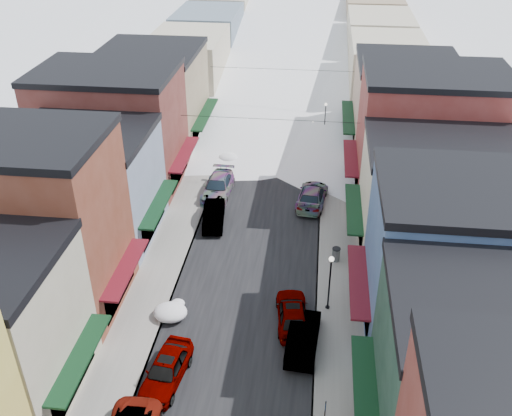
% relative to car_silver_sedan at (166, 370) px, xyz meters
% --- Properties ---
extents(road, '(10.00, 160.00, 0.01)m').
position_rel_car_silver_sedan_xyz_m(road, '(3.50, 45.67, -0.84)').
color(road, black).
rests_on(road, ground).
extents(sidewalk_left, '(3.20, 160.00, 0.15)m').
position_rel_car_silver_sedan_xyz_m(sidewalk_left, '(-3.10, 45.67, -0.77)').
color(sidewalk_left, gray).
rests_on(sidewalk_left, ground).
extents(sidewalk_right, '(3.20, 160.00, 0.15)m').
position_rel_car_silver_sedan_xyz_m(sidewalk_right, '(10.10, 45.67, -0.77)').
color(sidewalk_right, gray).
rests_on(sidewalk_right, ground).
extents(curb_left, '(0.10, 160.00, 0.15)m').
position_rel_car_silver_sedan_xyz_m(curb_left, '(-1.55, 45.67, -0.77)').
color(curb_left, slate).
rests_on(curb_left, ground).
extents(curb_right, '(0.10, 160.00, 0.15)m').
position_rel_car_silver_sedan_xyz_m(curb_right, '(8.55, 45.67, -0.77)').
color(curb_right, slate).
rests_on(curb_right, ground).
extents(bldg_l_brick_near, '(12.30, 8.20, 12.50)m').
position_rel_car_silver_sedan_xyz_m(bldg_l_brick_near, '(-10.19, 6.17, 5.41)').
color(bldg_l_brick_near, brown).
rests_on(bldg_l_brick_near, ground).
extents(bldg_l_grayblue, '(11.30, 9.20, 9.00)m').
position_rel_car_silver_sedan_xyz_m(bldg_l_grayblue, '(-9.69, 14.67, 3.66)').
color(bldg_l_grayblue, '#7A88A3').
rests_on(bldg_l_grayblue, ground).
extents(bldg_l_brick_far, '(13.30, 9.20, 11.00)m').
position_rel_car_silver_sedan_xyz_m(bldg_l_brick_far, '(-10.69, 23.67, 4.66)').
color(bldg_l_brick_far, maroon).
rests_on(bldg_l_brick_far, ground).
extents(bldg_l_tan, '(11.30, 11.20, 10.00)m').
position_rel_car_silver_sedan_xyz_m(bldg_l_tan, '(-9.69, 33.67, 4.16)').
color(bldg_l_tan, '#8C7A5B').
rests_on(bldg_l_tan, ground).
extents(bldg_r_green, '(11.30, 9.20, 9.50)m').
position_rel_car_silver_sedan_xyz_m(bldg_r_green, '(16.69, -2.33, 3.91)').
color(bldg_r_green, '#1B392C').
rests_on(bldg_r_green, ground).
extents(bldg_r_blue, '(11.30, 9.20, 10.50)m').
position_rel_car_silver_sedan_xyz_m(bldg_r_blue, '(16.69, 6.67, 4.41)').
color(bldg_r_blue, '#3B5785').
rests_on(bldg_r_blue, ground).
extents(bldg_r_cream, '(12.30, 9.20, 9.00)m').
position_rel_car_silver_sedan_xyz_m(bldg_r_cream, '(17.19, 15.67, 3.66)').
color(bldg_r_cream, beige).
rests_on(bldg_r_cream, ground).
extents(bldg_r_brick_far, '(13.30, 9.20, 11.50)m').
position_rel_car_silver_sedan_xyz_m(bldg_r_brick_far, '(17.69, 24.67, 4.91)').
color(bldg_r_brick_far, maroon).
rests_on(bldg_r_brick_far, ground).
extents(bldg_r_tan, '(11.30, 11.20, 9.50)m').
position_rel_car_silver_sedan_xyz_m(bldg_r_tan, '(16.69, 34.67, 3.91)').
color(bldg_r_tan, tan).
rests_on(bldg_r_tan, ground).
extents(distant_blocks, '(34.00, 55.00, 8.00)m').
position_rel_car_silver_sedan_xyz_m(distant_blocks, '(3.50, 68.67, 3.15)').
color(distant_blocks, gray).
rests_on(distant_blocks, ground).
extents(overhead_cables, '(16.40, 15.04, 0.04)m').
position_rel_car_silver_sedan_xyz_m(overhead_cables, '(3.50, 33.17, 5.35)').
color(overhead_cables, black).
rests_on(overhead_cables, ground).
extents(car_silver_sedan, '(2.63, 5.19, 1.70)m').
position_rel_car_silver_sedan_xyz_m(car_silver_sedan, '(0.00, 0.00, 0.00)').
color(car_silver_sedan, '#919399').
rests_on(car_silver_sedan, ground).
extents(car_dark_hatch, '(2.22, 4.95, 1.58)m').
position_rel_car_silver_sedan_xyz_m(car_dark_hatch, '(-0.31, 17.25, -0.06)').
color(car_dark_hatch, black).
rests_on(car_dark_hatch, ground).
extents(car_silver_wagon, '(2.60, 5.96, 1.70)m').
position_rel_car_silver_sedan_xyz_m(car_silver_wagon, '(-0.80, 22.15, 0.00)').
color(car_silver_wagon, '#95979D').
rests_on(car_silver_wagon, ground).
extents(car_green_sedan, '(2.17, 5.28, 1.70)m').
position_rel_car_silver_sedan_xyz_m(car_green_sedan, '(7.80, 3.66, 0.00)').
color(car_green_sedan, black).
rests_on(car_green_sedan, ground).
extents(car_gray_suv, '(2.63, 5.24, 1.71)m').
position_rel_car_silver_sedan_xyz_m(car_gray_suv, '(7.00, 5.73, 0.01)').
color(car_gray_suv, '#95979D').
rests_on(car_gray_suv, ground).
extents(car_black_sedan, '(3.03, 6.10, 1.70)m').
position_rel_car_silver_sedan_xyz_m(car_black_sedan, '(7.80, 21.49, 0.00)').
color(car_black_sedan, black).
rests_on(car_black_sedan, ground).
extents(car_lane_silver, '(1.98, 4.22, 1.40)m').
position_rel_car_silver_sedan_xyz_m(car_lane_silver, '(2.90, 45.59, -0.15)').
color(car_lane_silver, gray).
rests_on(car_lane_silver, ground).
extents(car_lane_white, '(2.49, 5.16, 1.42)m').
position_rel_car_silver_sedan_xyz_m(car_lane_white, '(4.25, 52.15, -0.14)').
color(car_lane_white, '#B9B9BB').
rests_on(car_lane_white, ground).
extents(parking_sign, '(0.06, 0.31, 2.27)m').
position_rel_car_silver_sedan_xyz_m(parking_sign, '(9.17, -2.61, 0.63)').
color(parking_sign, black).
rests_on(parking_sign, sidewalk_right).
extents(trash_can, '(0.64, 0.64, 1.09)m').
position_rel_car_silver_sedan_xyz_m(trash_can, '(9.89, 12.92, -0.14)').
color(trash_can, slate).
rests_on(trash_can, sidewalk_right).
extents(streetlamp_near, '(0.35, 0.35, 4.25)m').
position_rel_car_silver_sedan_xyz_m(streetlamp_near, '(9.32, 7.35, 1.99)').
color(streetlamp_near, black).
rests_on(streetlamp_near, sidewalk_right).
extents(streetlamp_far, '(0.32, 0.32, 3.81)m').
position_rel_car_silver_sedan_xyz_m(streetlamp_far, '(8.70, 36.46, 1.71)').
color(streetlamp_far, black).
rests_on(streetlamp_far, sidewalk_right).
extents(snow_pile_mid, '(2.26, 2.59, 0.96)m').
position_rel_car_silver_sedan_xyz_m(snow_pile_mid, '(-1.07, 5.41, -0.39)').
color(snow_pile_mid, white).
rests_on(snow_pile_mid, ground).
extents(snow_pile_far, '(2.09, 2.49, 0.89)m').
position_rel_car_silver_sedan_xyz_m(snow_pile_far, '(-0.93, 29.10, -0.42)').
color(snow_pile_far, white).
rests_on(snow_pile_far, ground).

